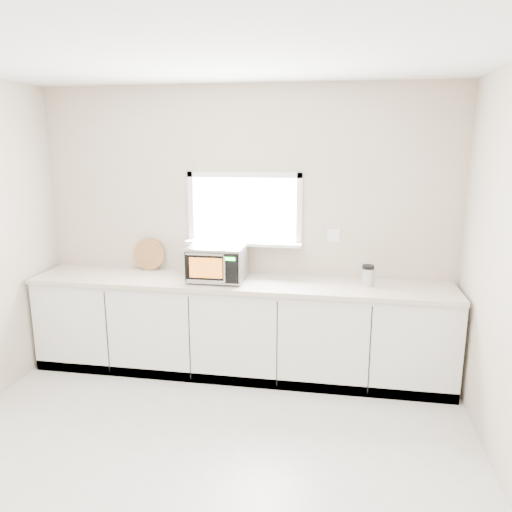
# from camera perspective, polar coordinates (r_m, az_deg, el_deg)

# --- Properties ---
(ground) EXTENTS (4.00, 4.00, 0.00)m
(ground) POSITION_cam_1_polar(r_m,az_deg,el_deg) (3.57, -7.97, -24.89)
(ground) COLOR beige
(ground) RESTS_ON ground
(back_wall) EXTENTS (4.00, 0.17, 2.70)m
(back_wall) POSITION_cam_1_polar(r_m,az_deg,el_deg) (4.82, -1.27, 3.21)
(back_wall) COLOR beige
(back_wall) RESTS_ON ground
(cabinets) EXTENTS (3.92, 0.60, 0.88)m
(cabinets) POSITION_cam_1_polar(r_m,az_deg,el_deg) (4.79, -1.91, -8.34)
(cabinets) COLOR silver
(cabinets) RESTS_ON ground
(countertop) EXTENTS (3.92, 0.64, 0.04)m
(countertop) POSITION_cam_1_polar(r_m,az_deg,el_deg) (4.63, -1.98, -3.09)
(countertop) COLOR beige
(countertop) RESTS_ON cabinets
(microwave) EXTENTS (0.51, 0.43, 0.33)m
(microwave) POSITION_cam_1_polar(r_m,az_deg,el_deg) (4.61, -4.51, -0.74)
(microwave) COLOR black
(microwave) RESTS_ON countertop
(knife_block) EXTENTS (0.11, 0.20, 0.27)m
(knife_block) POSITION_cam_1_polar(r_m,az_deg,el_deg) (4.65, -5.89, -1.36)
(knife_block) COLOR #472419
(knife_block) RESTS_ON countertop
(cutting_board) EXTENTS (0.32, 0.08, 0.32)m
(cutting_board) POSITION_cam_1_polar(r_m,az_deg,el_deg) (5.10, -12.11, 0.21)
(cutting_board) COLOR #AA6F41
(cutting_board) RESTS_ON countertop
(coffee_grinder) EXTENTS (0.12, 0.12, 0.19)m
(coffee_grinder) POSITION_cam_1_polar(r_m,az_deg,el_deg) (4.57, 12.65, -2.15)
(coffee_grinder) COLOR #BBBEC3
(coffee_grinder) RESTS_ON countertop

